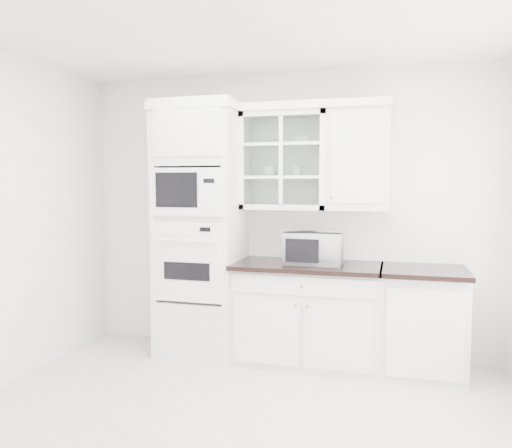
% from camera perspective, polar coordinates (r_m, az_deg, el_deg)
% --- Properties ---
extents(ground, '(4.00, 3.50, 0.01)m').
position_cam_1_polar(ground, '(3.57, -3.24, -22.68)').
color(ground, beige).
rests_on(ground, ground).
extents(room_shell, '(4.00, 3.50, 2.70)m').
position_cam_1_polar(room_shell, '(3.58, -1.13, 6.85)').
color(room_shell, white).
rests_on(room_shell, ground).
extents(oven_column, '(0.76, 0.68, 2.40)m').
position_cam_1_polar(oven_column, '(4.78, -6.33, -0.68)').
color(oven_column, white).
rests_on(oven_column, ground).
extents(base_cabinet_run, '(1.32, 0.67, 0.92)m').
position_cam_1_polar(base_cabinet_run, '(4.66, 5.92, -10.03)').
color(base_cabinet_run, white).
rests_on(base_cabinet_run, ground).
extents(extra_base_cabinet, '(0.72, 0.67, 0.92)m').
position_cam_1_polar(extra_base_cabinet, '(4.61, 18.49, -10.42)').
color(extra_base_cabinet, white).
rests_on(extra_base_cabinet, ground).
extents(upper_cabinet_glass, '(0.80, 0.33, 0.90)m').
position_cam_1_polar(upper_cabinet_glass, '(4.69, 3.31, 7.19)').
color(upper_cabinet_glass, white).
rests_on(upper_cabinet_glass, room_shell).
extents(upper_cabinet_solid, '(0.55, 0.33, 0.90)m').
position_cam_1_polar(upper_cabinet_solid, '(4.60, 11.63, 7.16)').
color(upper_cabinet_solid, white).
rests_on(upper_cabinet_solid, room_shell).
extents(crown_molding, '(2.14, 0.38, 0.07)m').
position_cam_1_polar(crown_molding, '(4.74, 2.00, 13.06)').
color(crown_molding, white).
rests_on(crown_molding, room_shell).
extents(countertop_microwave, '(0.50, 0.42, 0.29)m').
position_cam_1_polar(countertop_microwave, '(4.51, 6.61, -2.72)').
color(countertop_microwave, white).
rests_on(countertop_microwave, base_cabinet_run).
extents(bowl_a, '(0.24, 0.24, 0.05)m').
position_cam_1_polar(bowl_a, '(4.75, 1.65, 9.38)').
color(bowl_a, white).
rests_on(bowl_a, upper_cabinet_glass).
extents(bowl_b, '(0.20, 0.20, 0.06)m').
position_cam_1_polar(bowl_b, '(4.69, 5.16, 9.48)').
color(bowl_b, white).
rests_on(bowl_b, upper_cabinet_glass).
extents(cup_a, '(0.12, 0.12, 0.09)m').
position_cam_1_polar(cup_a, '(4.74, 1.59, 6.01)').
color(cup_a, white).
rests_on(cup_a, upper_cabinet_glass).
extents(cup_b, '(0.11, 0.11, 0.09)m').
position_cam_1_polar(cup_b, '(4.68, 4.63, 6.04)').
color(cup_b, white).
rests_on(cup_b, upper_cabinet_glass).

